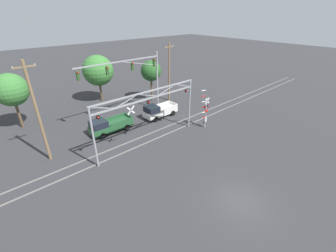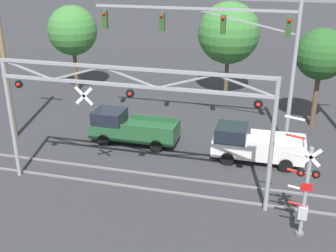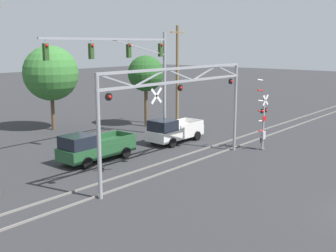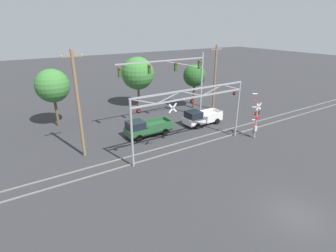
{
  "view_description": "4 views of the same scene",
  "coord_description": "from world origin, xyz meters",
  "px_view_note": "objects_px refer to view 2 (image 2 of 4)",
  "views": [
    {
      "loc": [
        -12.77,
        -5.9,
        13.29
      ],
      "look_at": [
        2.27,
        11.05,
        1.61
      ],
      "focal_mm": 24.0,
      "sensor_mm": 36.0,
      "label": 1
    },
    {
      "loc": [
        6.1,
        -5.03,
        10.69
      ],
      "look_at": [
        2.09,
        10.16,
        4.19
      ],
      "focal_mm": 45.0,
      "sensor_mm": 36.0,
      "label": 2
    },
    {
      "loc": [
        -19.09,
        -3.54,
        7.45
      ],
      "look_at": [
        -0.85,
        11.75,
        2.79
      ],
      "focal_mm": 45.0,
      "sensor_mm": 36.0,
      "label": 3
    },
    {
      "loc": [
        -14.48,
        -7.13,
        11.66
      ],
      "look_at": [
        -1.39,
        13.5,
        2.12
      ],
      "focal_mm": 28.0,
      "sensor_mm": 36.0,
      "label": 4
    }
  ],
  "objects_px": {
    "crossing_signal_mast": "(303,193)",
    "background_tree_far_right_verge": "(321,55)",
    "traffic_signal_span": "(238,44)",
    "background_tree_beyond_span": "(72,31)",
    "background_tree_far_left_verge": "(229,33)",
    "utility_pole_left": "(4,57)",
    "crossing_gantry": "(130,103)",
    "pickup_truck_following": "(252,145)",
    "pickup_truck_lead": "(129,128)"
  },
  "relations": [
    {
      "from": "traffic_signal_span",
      "to": "background_tree_beyond_span",
      "type": "distance_m",
      "value": 15.25
    },
    {
      "from": "background_tree_far_left_verge",
      "to": "pickup_truck_lead",
      "type": "bearing_deg",
      "value": -112.56
    },
    {
      "from": "crossing_signal_mast",
      "to": "pickup_truck_lead",
      "type": "bearing_deg",
      "value": 144.8
    },
    {
      "from": "crossing_gantry",
      "to": "crossing_signal_mast",
      "type": "height_order",
      "value": "crossing_gantry"
    },
    {
      "from": "pickup_truck_following",
      "to": "traffic_signal_span",
      "type": "bearing_deg",
      "value": 119.77
    },
    {
      "from": "crossing_gantry",
      "to": "background_tree_far_right_verge",
      "type": "relative_size",
      "value": 1.96
    },
    {
      "from": "utility_pole_left",
      "to": "background_tree_far_right_verge",
      "type": "relative_size",
      "value": 1.52
    },
    {
      "from": "background_tree_beyond_span",
      "to": "background_tree_far_left_verge",
      "type": "bearing_deg",
      "value": 9.96
    },
    {
      "from": "crossing_signal_mast",
      "to": "pickup_truck_following",
      "type": "bearing_deg",
      "value": 110.67
    },
    {
      "from": "crossing_gantry",
      "to": "pickup_truck_following",
      "type": "xyz_separation_m",
      "value": [
        5.26,
        4.82,
        -3.59
      ]
    },
    {
      "from": "crossing_signal_mast",
      "to": "traffic_signal_span",
      "type": "xyz_separation_m",
      "value": [
        -3.72,
        8.64,
        3.98
      ]
    },
    {
      "from": "crossing_signal_mast",
      "to": "pickup_truck_lead",
      "type": "distance_m",
      "value": 11.93
    },
    {
      "from": "traffic_signal_span",
      "to": "pickup_truck_following",
      "type": "bearing_deg",
      "value": -60.23
    },
    {
      "from": "utility_pole_left",
      "to": "background_tree_beyond_span",
      "type": "bearing_deg",
      "value": 92.78
    },
    {
      "from": "background_tree_far_right_verge",
      "to": "pickup_truck_following",
      "type": "bearing_deg",
      "value": -120.1
    },
    {
      "from": "pickup_truck_lead",
      "to": "background_tree_beyond_span",
      "type": "distance_m",
      "value": 12.14
    },
    {
      "from": "pickup_truck_following",
      "to": "utility_pole_left",
      "type": "height_order",
      "value": "utility_pole_left"
    },
    {
      "from": "utility_pole_left",
      "to": "crossing_signal_mast",
      "type": "bearing_deg",
      "value": -18.74
    },
    {
      "from": "pickup_truck_lead",
      "to": "utility_pole_left",
      "type": "height_order",
      "value": "utility_pole_left"
    },
    {
      "from": "pickup_truck_following",
      "to": "background_tree_far_left_verge",
      "type": "bearing_deg",
      "value": 104.64
    },
    {
      "from": "background_tree_beyond_span",
      "to": "crossing_signal_mast",
      "type": "bearing_deg",
      "value": -41.51
    },
    {
      "from": "pickup_truck_lead",
      "to": "background_tree_beyond_span",
      "type": "relative_size",
      "value": 0.76
    },
    {
      "from": "crossing_gantry",
      "to": "background_tree_far_right_verge",
      "type": "bearing_deg",
      "value": 51.1
    },
    {
      "from": "pickup_truck_lead",
      "to": "background_tree_beyond_span",
      "type": "xyz_separation_m",
      "value": [
        -7.65,
        8.51,
        4.04
      ]
    },
    {
      "from": "crossing_gantry",
      "to": "background_tree_far_left_verge",
      "type": "bearing_deg",
      "value": 81.73
    },
    {
      "from": "pickup_truck_lead",
      "to": "background_tree_far_left_verge",
      "type": "bearing_deg",
      "value": 67.44
    },
    {
      "from": "crossing_signal_mast",
      "to": "background_tree_far_left_verge",
      "type": "bearing_deg",
      "value": 106.85
    },
    {
      "from": "crossing_signal_mast",
      "to": "background_tree_beyond_span",
      "type": "distance_m",
      "value": 23.38
    },
    {
      "from": "crossing_gantry",
      "to": "background_tree_far_left_verge",
      "type": "xyz_separation_m",
      "value": [
        2.33,
        16.03,
        0.45
      ]
    },
    {
      "from": "background_tree_beyond_span",
      "to": "background_tree_far_left_verge",
      "type": "distance_m",
      "value": 12.25
    },
    {
      "from": "utility_pole_left",
      "to": "background_tree_far_left_verge",
      "type": "distance_m",
      "value": 16.51
    },
    {
      "from": "crossing_signal_mast",
      "to": "background_tree_far_right_verge",
      "type": "xyz_separation_m",
      "value": [
        1.13,
        12.31,
        2.85
      ]
    },
    {
      "from": "utility_pole_left",
      "to": "background_tree_far_right_verge",
      "type": "height_order",
      "value": "utility_pole_left"
    },
    {
      "from": "utility_pole_left",
      "to": "traffic_signal_span",
      "type": "bearing_deg",
      "value": 12.43
    },
    {
      "from": "crossing_gantry",
      "to": "pickup_truck_lead",
      "type": "relative_size",
      "value": 2.42
    },
    {
      "from": "crossing_signal_mast",
      "to": "background_tree_far_right_verge",
      "type": "bearing_deg",
      "value": 84.77
    },
    {
      "from": "crossing_signal_mast",
      "to": "background_tree_beyond_span",
      "type": "bearing_deg",
      "value": 138.49
    },
    {
      "from": "pickup_truck_lead",
      "to": "background_tree_far_left_verge",
      "type": "height_order",
      "value": "background_tree_far_left_verge"
    },
    {
      "from": "crossing_gantry",
      "to": "traffic_signal_span",
      "type": "xyz_separation_m",
      "value": [
        3.91,
        7.18,
        1.42
      ]
    },
    {
      "from": "background_tree_far_left_verge",
      "to": "crossing_signal_mast",
      "type": "bearing_deg",
      "value": -73.15
    },
    {
      "from": "crossing_signal_mast",
      "to": "pickup_truck_lead",
      "type": "xyz_separation_m",
      "value": [
        -9.72,
        6.85,
        -1.03
      ]
    },
    {
      "from": "background_tree_beyond_span",
      "to": "background_tree_far_right_verge",
      "type": "xyz_separation_m",
      "value": [
        18.49,
        -3.06,
        -0.15
      ]
    },
    {
      "from": "pickup_truck_following",
      "to": "background_tree_far_left_verge",
      "type": "height_order",
      "value": "background_tree_far_left_verge"
    },
    {
      "from": "pickup_truck_following",
      "to": "crossing_gantry",
      "type": "bearing_deg",
      "value": -137.5
    },
    {
      "from": "crossing_signal_mast",
      "to": "traffic_signal_span",
      "type": "distance_m",
      "value": 10.21
    },
    {
      "from": "background_tree_far_left_verge",
      "to": "background_tree_far_right_verge",
      "type": "xyz_separation_m",
      "value": [
        6.42,
        -5.18,
        -0.16
      ]
    },
    {
      "from": "crossing_gantry",
      "to": "pickup_truck_lead",
      "type": "bearing_deg",
      "value": 111.16
    },
    {
      "from": "crossing_gantry",
      "to": "crossing_signal_mast",
      "type": "xyz_separation_m",
      "value": [
        7.63,
        -1.46,
        -2.56
      ]
    },
    {
      "from": "utility_pole_left",
      "to": "background_tree_far_left_verge",
      "type": "xyz_separation_m",
      "value": [
        11.6,
        11.76,
        -0.08
      ]
    },
    {
      "from": "pickup_truck_following",
      "to": "background_tree_far_right_verge",
      "type": "height_order",
      "value": "background_tree_far_right_verge"
    }
  ]
}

